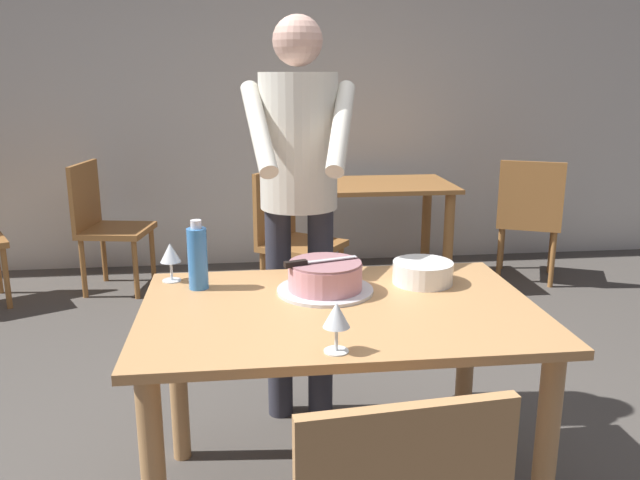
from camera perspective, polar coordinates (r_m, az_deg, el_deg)
back_wall at (r=5.16m, az=-3.53°, el=12.85°), size 10.00×0.12×2.70m
main_dining_table at (r=2.21m, az=1.68°, el=-8.84°), size 1.31×0.87×0.75m
cake_on_platter at (r=2.28m, az=0.45°, el=-3.34°), size 0.34×0.34×0.11m
cake_knife at (r=2.24m, az=-1.23°, el=-1.99°), size 0.27×0.10×0.02m
plate_stack at (r=2.41m, az=8.99°, el=-2.82°), size 0.22×0.22×0.08m
wine_glass_near at (r=2.45m, az=-12.98°, el=-1.22°), size 0.08×0.08×0.14m
wine_glass_far at (r=1.79m, az=1.46°, el=-6.74°), size 0.08×0.08×0.14m
water_bottle at (r=2.34m, az=-10.68°, el=-1.50°), size 0.07×0.07×0.25m
person_cutting_cake at (r=2.69m, az=-1.87°, el=5.43°), size 0.47×0.56×1.72m
background_table at (r=4.65m, az=5.27°, el=3.03°), size 1.00×0.70×0.74m
background_chair_1 at (r=4.15m, az=-2.47°, el=0.45°), size 0.62×0.62×0.90m
background_chair_2 at (r=4.94m, az=17.85°, el=2.06°), size 0.58×0.58×0.90m
background_chair_3 at (r=4.75m, az=-18.32°, el=1.53°), size 0.51×0.51×0.90m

